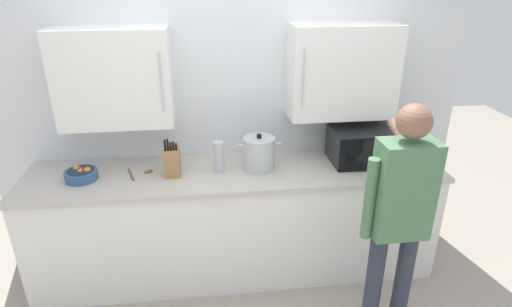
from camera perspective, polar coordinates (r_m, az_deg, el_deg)
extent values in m
cube|color=silver|center=(3.40, -3.43, 6.29)|extent=(3.77, 0.10, 2.56)
cube|color=white|center=(3.17, -18.72, 9.72)|extent=(0.80, 0.32, 0.69)
cylinder|color=#B7BABF|center=(2.95, -12.76, 9.41)|extent=(0.01, 0.01, 0.42)
cube|color=white|center=(3.27, 11.68, 10.88)|extent=(0.80, 0.32, 0.69)
cylinder|color=#B7BABF|center=(3.02, 6.43, 10.14)|extent=(0.01, 0.01, 0.42)
cube|color=white|center=(3.41, -2.64, -9.38)|extent=(3.10, 0.65, 0.87)
cube|color=#BCB7AD|center=(3.19, -2.79, -2.53)|extent=(3.14, 0.69, 0.03)
cube|color=black|center=(3.40, -2.08, -17.74)|extent=(3.10, 0.04, 0.09)
cube|color=black|center=(3.39, 14.93, 1.16)|extent=(0.58, 0.36, 0.27)
cube|color=beige|center=(3.36, 13.72, 1.04)|extent=(0.37, 0.31, 0.21)
cube|color=black|center=(3.32, 19.40, 0.07)|extent=(0.16, 0.01, 0.25)
cube|color=black|center=(3.20, 14.78, -0.19)|extent=(0.41, 0.04, 0.25)
cylinder|color=#B7BABF|center=(3.12, -5.06, -0.71)|extent=(0.08, 0.08, 0.21)
cylinder|color=#B7BABF|center=(3.07, -5.14, 1.30)|extent=(0.08, 0.08, 0.03)
cylinder|color=brown|center=(3.22, -16.64, -2.73)|extent=(0.08, 0.19, 0.01)
ellipsoid|color=brown|center=(3.24, -14.45, -2.31)|extent=(0.07, 0.06, 0.02)
cube|color=#A37547|center=(3.12, -11.33, -1.13)|extent=(0.11, 0.15, 0.20)
cylinder|color=black|center=(3.05, -12.29, 1.10)|extent=(0.02, 0.02, 0.08)
cylinder|color=black|center=(3.04, -11.94, 1.18)|extent=(0.02, 0.02, 0.09)
cylinder|color=black|center=(3.05, -11.56, 0.96)|extent=(0.02, 0.02, 0.06)
cylinder|color=black|center=(3.05, -11.20, 1.01)|extent=(0.02, 0.02, 0.07)
cylinder|color=black|center=(3.05, -10.83, 0.92)|extent=(0.02, 0.02, 0.05)
cylinder|color=#335684|center=(3.27, -22.70, -2.74)|extent=(0.23, 0.23, 0.07)
cylinder|color=#192B42|center=(3.26, -22.74, -2.50)|extent=(0.19, 0.19, 0.04)
sphere|color=orange|center=(3.25, -21.96, -2.15)|extent=(0.05, 0.05, 0.05)
sphere|color=red|center=(3.28, -22.69, -2.07)|extent=(0.04, 0.04, 0.04)
sphere|color=red|center=(3.28, -22.82, -2.05)|extent=(0.04, 0.04, 0.04)
sphere|color=orange|center=(3.31, -23.25, -1.90)|extent=(0.05, 0.05, 0.05)
sphere|color=orange|center=(3.26, -22.79, -2.26)|extent=(0.04, 0.04, 0.04)
cylinder|color=#B7BABF|center=(3.15, 0.43, -0.14)|extent=(0.23, 0.23, 0.23)
cylinder|color=#B7BABF|center=(3.10, 0.43, 1.98)|extent=(0.24, 0.24, 0.02)
cylinder|color=black|center=(3.09, 0.43, 2.38)|extent=(0.04, 0.04, 0.03)
cylinder|color=#B7BABF|center=(3.10, -2.18, 1.12)|extent=(0.05, 0.02, 0.02)
cylinder|color=#B7BABF|center=(3.13, 3.01, 1.37)|extent=(0.05, 0.02, 0.02)
cylinder|color=#282D3D|center=(2.98, 15.68, -16.89)|extent=(0.11, 0.11, 0.80)
cylinder|color=#282D3D|center=(3.06, 19.30, -16.27)|extent=(0.11, 0.11, 0.80)
cube|color=#47704C|center=(2.63, 19.40, -4.67)|extent=(0.34, 0.20, 0.61)
sphere|color=brown|center=(2.47, 20.73, 4.11)|extent=(0.20, 0.20, 0.20)
cylinder|color=brown|center=(2.84, 20.24, 0.33)|extent=(0.13, 0.54, 0.29)
cylinder|color=#47704C|center=(2.58, 15.22, -6.01)|extent=(0.07, 0.07, 0.52)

